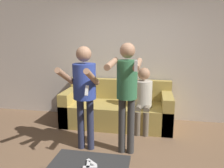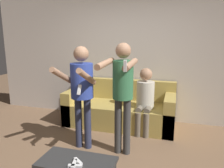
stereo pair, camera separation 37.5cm
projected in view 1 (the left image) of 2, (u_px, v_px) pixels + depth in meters
name	position (u px, v px, depth m)	size (l,w,h in m)	color
ground_plane	(106.00, 165.00, 3.03)	(14.00, 14.00, 0.00)	brown
wall_back	(125.00, 56.00, 4.66)	(6.40, 0.06, 2.70)	beige
couch	(117.00, 110.00, 4.44)	(2.15, 0.89, 0.87)	#AD9347
person_standing_left	(84.00, 87.00, 3.27)	(0.46, 0.72, 1.62)	#282D47
person_standing_right	(127.00, 86.00, 3.14)	(0.42, 0.76, 1.67)	#383838
person_seated	(143.00, 96.00, 4.08)	(0.33, 0.54, 1.20)	#6B6051
coffee_table	(90.00, 166.00, 2.42)	(0.86, 0.44, 0.39)	#2D2D2D
remote_near	(90.00, 168.00, 2.29)	(0.15, 0.07, 0.02)	white
remote_mid	(88.00, 166.00, 2.33)	(0.06, 0.15, 0.02)	white
remote_far	(92.00, 163.00, 2.38)	(0.14, 0.12, 0.02)	white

